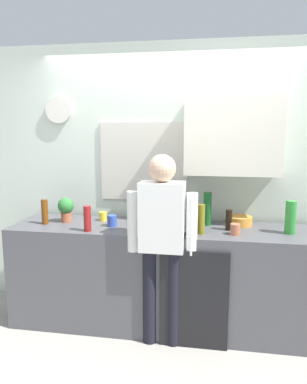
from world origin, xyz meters
TOP-DOWN VIEW (x-y plane):
  - ground_plane at (0.00, 0.00)m, footprint 8.00×8.00m
  - kitchen_counter at (0.00, 0.30)m, footprint 2.81×0.64m
  - dishwasher_panel at (0.27, -0.03)m, footprint 0.56×0.02m
  - back_wall_assembly at (0.07, 0.70)m, footprint 4.41×0.42m
  - coffee_maker at (0.10, 0.17)m, footprint 0.20×0.20m
  - bottle_dark_sauce at (0.54, 0.30)m, footprint 0.06×0.06m
  - bottle_clear_soda at (1.04, 0.28)m, footprint 0.09×0.09m
  - bottle_amber_beer at (-1.12, 0.24)m, footprint 0.06×0.06m
  - bottle_green_wine at (0.35, 0.45)m, footprint 0.07×0.07m
  - bottle_red_vinegar at (-0.65, 0.07)m, footprint 0.06×0.06m
  - bottle_olive_oil at (0.31, 0.15)m, footprint 0.06×0.06m
  - cup_blue_mug at (-0.49, 0.26)m, footprint 0.08×0.08m
  - cup_yellow_cup at (-0.63, 0.44)m, footprint 0.07×0.07m
  - cup_terracotta_mug at (0.59, 0.17)m, footprint 0.08×0.08m
  - mixing_bowl at (0.65, 0.49)m, footprint 0.22×0.22m
  - potted_plant at (-0.96, 0.34)m, footprint 0.15×0.15m
  - storage_canister at (-0.04, 0.41)m, footprint 0.14×0.14m
  - person_at_sink at (0.00, 0.00)m, footprint 0.57×0.22m

SIDE VIEW (x-z plane):
  - ground_plane at x=0.00m, z-range 0.00..0.00m
  - dishwasher_panel at x=0.27m, z-range 0.00..0.84m
  - kitchen_counter at x=0.00m, z-range 0.00..0.93m
  - person_at_sink at x=0.00m, z-range 0.15..1.75m
  - mixing_bowl at x=0.65m, z-range 0.93..1.01m
  - cup_yellow_cup at x=-0.63m, z-range 0.93..1.01m
  - cup_terracotta_mug at x=0.59m, z-range 0.93..1.02m
  - cup_blue_mug at x=-0.49m, z-range 0.93..1.03m
  - storage_canister at x=-0.04m, z-range 0.93..1.10m
  - bottle_dark_sauce at x=0.54m, z-range 0.93..1.11m
  - bottle_red_vinegar at x=-0.65m, z-range 0.93..1.15m
  - bottle_amber_beer at x=-1.12m, z-range 0.93..1.16m
  - bottle_olive_oil at x=0.31m, z-range 0.93..1.18m
  - potted_plant at x=-0.96m, z-range 0.95..1.18m
  - bottle_clear_soda at x=1.04m, z-range 0.93..1.21m
  - coffee_maker at x=0.10m, z-range 0.91..1.24m
  - bottle_green_wine at x=0.35m, z-range 0.93..1.23m
  - back_wall_assembly at x=0.07m, z-range 0.06..2.66m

